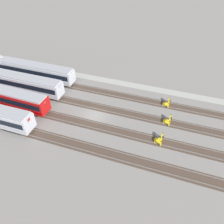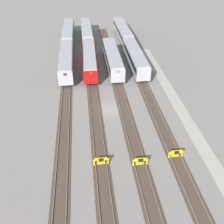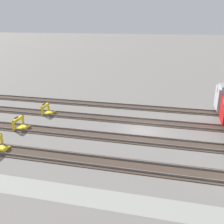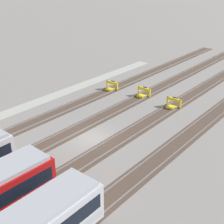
# 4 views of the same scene
# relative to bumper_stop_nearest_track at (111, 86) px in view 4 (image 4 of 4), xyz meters

# --- Properties ---
(ground_plane) EXTENTS (400.00, 400.00, 0.00)m
(ground_plane) POSITION_rel_bumper_stop_nearest_track_xyz_m (12.10, 7.51, -0.51)
(ground_plane) COLOR gray
(service_walkway) EXTENTS (54.00, 2.00, 0.01)m
(service_walkway) POSITION_rel_bumper_stop_nearest_track_xyz_m (12.10, -4.52, -0.51)
(service_walkway) COLOR #9E9E93
(service_walkway) RESTS_ON ground
(rail_track_nearest) EXTENTS (90.00, 2.23, 0.21)m
(rail_track_nearest) POSITION_rel_bumper_stop_nearest_track_xyz_m (12.10, -0.01, -0.47)
(rail_track_nearest) COLOR #47382D
(rail_track_nearest) RESTS_ON ground
(rail_track_near_inner) EXTENTS (90.00, 2.24, 0.21)m
(rail_track_near_inner) POSITION_rel_bumper_stop_nearest_track_xyz_m (12.10, 5.00, -0.47)
(rail_track_near_inner) COLOR #47382D
(rail_track_near_inner) RESTS_ON ground
(rail_track_middle) EXTENTS (90.00, 2.24, 0.21)m
(rail_track_middle) POSITION_rel_bumper_stop_nearest_track_xyz_m (12.10, 10.01, -0.47)
(rail_track_middle) COLOR #47382D
(rail_track_middle) RESTS_ON ground
(rail_track_far_inner) EXTENTS (90.00, 2.23, 0.21)m
(rail_track_far_inner) POSITION_rel_bumper_stop_nearest_track_xyz_m (12.10, 15.02, -0.47)
(rail_track_far_inner) COLOR #47382D
(rail_track_far_inner) RESTS_ON ground
(bumper_stop_nearest_track) EXTENTS (1.37, 2.01, 1.22)m
(bumper_stop_nearest_track) POSITION_rel_bumper_stop_nearest_track_xyz_m (0.00, 0.00, 0.00)
(bumper_stop_nearest_track) COLOR yellow
(bumper_stop_nearest_track) RESTS_ON ground
(bumper_stop_near_inner_track) EXTENTS (1.34, 2.00, 1.22)m
(bumper_stop_near_inner_track) POSITION_rel_bumper_stop_nearest_track_xyz_m (-0.86, 5.00, 0.00)
(bumper_stop_near_inner_track) COLOR yellow
(bumper_stop_near_inner_track) RESTS_ON ground
(bumper_stop_middle_track) EXTENTS (1.36, 2.01, 1.22)m
(bumper_stop_middle_track) POSITION_rel_bumper_stop_nearest_track_xyz_m (-0.21, 10.02, 0.00)
(bumper_stop_middle_track) COLOR yellow
(bumper_stop_middle_track) RESTS_ON ground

